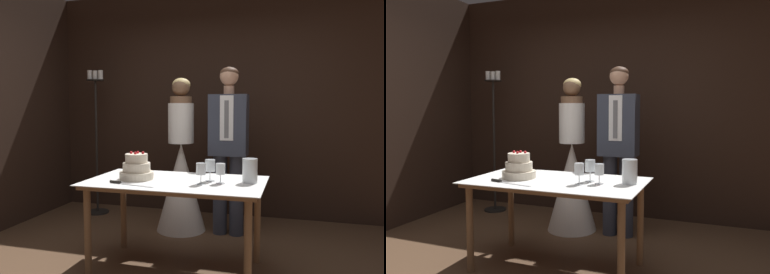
% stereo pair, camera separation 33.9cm
% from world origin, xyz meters
% --- Properties ---
extents(wall_back, '(4.49, 0.12, 2.81)m').
position_xyz_m(wall_back, '(0.00, 2.11, 1.40)').
color(wall_back, black).
rests_on(wall_back, ground_plane).
extents(cake_table, '(1.45, 0.82, 0.75)m').
position_xyz_m(cake_table, '(0.02, 0.34, 0.67)').
color(cake_table, brown).
rests_on(cake_table, ground_plane).
extents(tiered_cake, '(0.29, 0.29, 0.24)m').
position_xyz_m(tiered_cake, '(-0.32, 0.31, 0.84)').
color(tiered_cake, beige).
rests_on(tiered_cake, cake_table).
extents(cake_knife, '(0.40, 0.10, 0.02)m').
position_xyz_m(cake_knife, '(-0.34, 0.09, 0.76)').
color(cake_knife, silver).
rests_on(cake_knife, cake_table).
extents(wine_glass_near, '(0.08, 0.08, 0.17)m').
position_xyz_m(wine_glass_near, '(0.25, 0.26, 0.86)').
color(wine_glass_near, silver).
rests_on(wine_glass_near, cake_table).
extents(wine_glass_middle, '(0.08, 0.08, 0.16)m').
position_xyz_m(wine_glass_middle, '(0.39, 0.33, 0.86)').
color(wine_glass_middle, silver).
rests_on(wine_glass_middle, cake_table).
extents(wine_glass_far, '(0.08, 0.08, 0.18)m').
position_xyz_m(wine_glass_far, '(0.29, 0.39, 0.87)').
color(wine_glass_far, silver).
rests_on(wine_glass_far, cake_table).
extents(hurricane_candle, '(0.12, 0.12, 0.19)m').
position_xyz_m(hurricane_candle, '(0.61, 0.42, 0.84)').
color(hurricane_candle, silver).
rests_on(hurricane_candle, cake_table).
extents(bride, '(0.54, 0.54, 1.67)m').
position_xyz_m(bride, '(-0.25, 1.32, 0.61)').
color(bride, white).
rests_on(bride, ground_plane).
extents(groom, '(0.39, 0.25, 1.77)m').
position_xyz_m(groom, '(0.28, 1.32, 0.98)').
color(groom, '#333847').
rests_on(groom, ground_plane).
extents(candle_stand, '(0.28, 0.28, 1.81)m').
position_xyz_m(candle_stand, '(-1.48, 1.66, 0.91)').
color(candle_stand, black).
rests_on(candle_stand, ground_plane).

